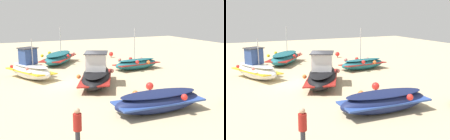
{
  "view_description": "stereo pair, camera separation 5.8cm",
  "coord_description": "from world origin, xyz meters",
  "views": [
    {
      "loc": [
        -18.6,
        5.67,
        5.13
      ],
      "look_at": [
        -0.59,
        -2.6,
        0.9
      ],
      "focal_mm": 44.96,
      "sensor_mm": 36.0,
      "label": 1
    },
    {
      "loc": [
        -18.62,
        5.62,
        5.13
      ],
      "look_at": [
        -0.59,
        -2.6,
        0.9
      ],
      "focal_mm": 44.96,
      "sensor_mm": 36.0,
      "label": 2
    }
  ],
  "objects": [
    {
      "name": "fishing_boat_4",
      "position": [
        8.07,
        -0.84,
        0.6
      ],
      "size": [
        5.44,
        4.56,
        3.59
      ],
      "rotation": [
        0.0,
        0.0,
        2.55
      ],
      "color": "#1E6670",
      "rests_on": "ground_plane"
    },
    {
      "name": "mooring_buoy_1",
      "position": [
        9.32,
        -7.04,
        0.4
      ],
      "size": [
        0.49,
        0.49,
        0.64
      ],
      "color": "#3F3F42",
      "rests_on": "ground_plane"
    },
    {
      "name": "ground_plane",
      "position": [
        0.0,
        0.0,
        0.0
      ],
      "size": [
        57.98,
        57.98,
        0.0
      ],
      "primitive_type": "plane",
      "color": "#C6B289"
    },
    {
      "name": "fishing_boat_2",
      "position": [
        2.65,
        -6.47,
        0.51
      ],
      "size": [
        2.35,
        4.44,
        3.71
      ],
      "rotation": [
        0.0,
        0.0,
        4.83
      ],
      "color": "#1E6670",
      "rests_on": "ground_plane"
    },
    {
      "name": "fishing_boat_0",
      "position": [
        -7.15,
        -2.22,
        0.58
      ],
      "size": [
        2.22,
        4.95,
        1.11
      ],
      "rotation": [
        0.0,
        0.0,
        4.7
      ],
      "color": "navy",
      "rests_on": "ground_plane"
    },
    {
      "name": "mooring_buoy_0",
      "position": [
        -3.84,
        -3.76,
        0.37
      ],
      "size": [
        0.5,
        0.5,
        0.62
      ],
      "color": "#3F3F42",
      "rests_on": "ground_plane"
    },
    {
      "name": "fishing_boat_1",
      "position": [
        -0.94,
        -1.22,
        0.77
      ],
      "size": [
        5.58,
        4.08,
        2.36
      ],
      "rotation": [
        0.0,
        0.0,
        5.83
      ],
      "color": "black",
      "rests_on": "ground_plane"
    },
    {
      "name": "person_walking",
      "position": [
        -9.38,
        2.83,
        0.97
      ],
      "size": [
        0.32,
        0.32,
        1.69
      ],
      "rotation": [
        0.0,
        0.0,
        0.99
      ],
      "color": "#2D2D38",
      "rests_on": "ground_plane"
    },
    {
      "name": "fishing_boat_5",
      "position": [
        2.99,
        2.62,
        0.74
      ],
      "size": [
        4.78,
        3.47,
        3.14
      ],
      "rotation": [
        0.0,
        0.0,
        0.43
      ],
      "color": "white",
      "rests_on": "ground_plane"
    }
  ]
}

